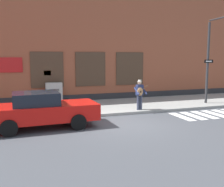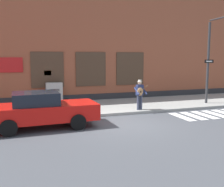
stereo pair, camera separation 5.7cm
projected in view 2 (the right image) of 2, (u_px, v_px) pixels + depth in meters
name	position (u px, v px, depth m)	size (l,w,h in m)	color
ground_plane	(126.00, 124.00, 11.76)	(160.00, 160.00, 0.00)	#424449
sidewalk	(101.00, 107.00, 15.51)	(28.00, 4.56, 0.15)	gray
building_backdrop	(84.00, 38.00, 18.95)	(28.00, 4.06, 8.74)	brown
crosswalk	(221.00, 114.00, 13.94)	(5.20, 1.90, 0.01)	silver
red_car	(41.00, 110.00, 11.05)	(4.66, 2.10, 1.53)	red
busker	(140.00, 93.00, 14.15)	(0.74, 0.57, 1.63)	#33384C
traffic_light	(221.00, 44.00, 14.79)	(0.75, 3.27, 5.14)	#2D2D30
utility_box	(54.00, 93.00, 16.34)	(1.00, 0.53, 1.28)	#ADADA8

